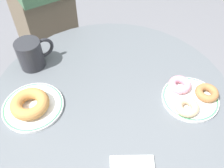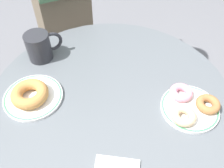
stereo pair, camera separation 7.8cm
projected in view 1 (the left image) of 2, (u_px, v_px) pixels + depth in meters
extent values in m
cylinder|color=#565B60|center=(112.00, 96.00, 0.80)|extent=(0.79, 0.79, 0.02)
cylinder|color=#565B60|center=(112.00, 146.00, 1.06)|extent=(0.06, 0.06, 0.67)
cylinder|color=white|center=(33.00, 107.00, 0.76)|extent=(0.19, 0.19, 0.01)
torus|color=#4C9E66|center=(33.00, 106.00, 0.76)|extent=(0.18, 0.18, 0.01)
cylinder|color=white|center=(190.00, 99.00, 0.78)|extent=(0.18, 0.18, 0.01)
torus|color=#4C9E66|center=(190.00, 98.00, 0.78)|extent=(0.17, 0.17, 0.01)
torus|color=#BC7F42|center=(30.00, 104.00, 0.73)|extent=(0.15, 0.15, 0.04)
torus|color=#A36B3D|center=(207.00, 93.00, 0.77)|extent=(0.10, 0.10, 0.02)
torus|color=pink|center=(180.00, 85.00, 0.79)|extent=(0.10, 0.10, 0.02)
torus|color=#E0B789|center=(187.00, 107.00, 0.73)|extent=(0.09, 0.09, 0.02)
cylinder|color=#28282D|center=(30.00, 54.00, 0.85)|extent=(0.09, 0.09, 0.10)
torus|color=#28282D|center=(43.00, 48.00, 0.86)|extent=(0.07, 0.05, 0.08)
cube|color=brown|center=(50.00, 52.00, 1.38)|extent=(0.37, 0.43, 0.83)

